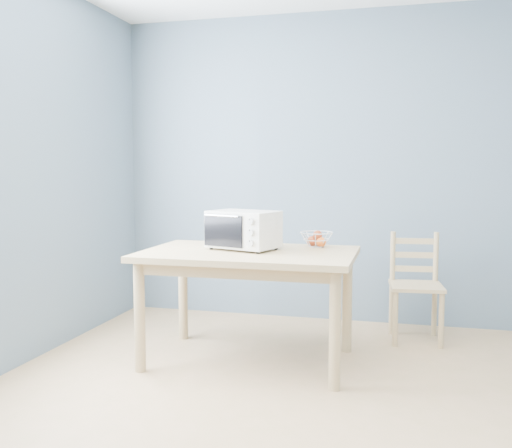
% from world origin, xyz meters
% --- Properties ---
extents(room, '(4.01, 4.51, 2.61)m').
position_xyz_m(room, '(0.00, 0.00, 1.30)').
color(room, tan).
rests_on(room, ground).
extents(dining_table, '(1.40, 0.90, 0.75)m').
position_xyz_m(dining_table, '(-0.56, 1.03, 0.65)').
color(dining_table, tan).
rests_on(dining_table, ground).
extents(toaster_oven, '(0.52, 0.43, 0.26)m').
position_xyz_m(toaster_oven, '(-0.64, 1.10, 0.89)').
color(toaster_oven, beige).
rests_on(toaster_oven, dining_table).
extents(fruit_basket, '(0.25, 0.25, 0.12)m').
position_xyz_m(fruit_basket, '(-0.15, 1.33, 0.81)').
color(fruit_basket, silver).
rests_on(fruit_basket, dining_table).
extents(dining_chair, '(0.41, 0.41, 0.81)m').
position_xyz_m(dining_chair, '(0.53, 1.82, 0.40)').
color(dining_chair, tan).
rests_on(dining_chair, ground).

